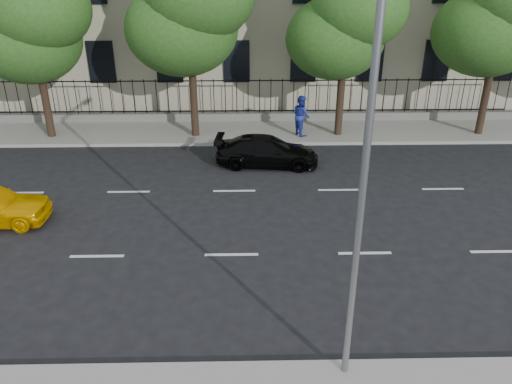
# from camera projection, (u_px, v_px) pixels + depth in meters

# --- Properties ---
(ground) EXTENTS (120.00, 120.00, 0.00)m
(ground) POSITION_uv_depth(u_px,v_px,m) (229.00, 308.00, 12.62)
(ground) COLOR black
(ground) RESTS_ON ground
(far_sidewalk) EXTENTS (60.00, 4.00, 0.15)m
(far_sidewalk) POSITION_uv_depth(u_px,v_px,m) (237.00, 131.00, 25.25)
(far_sidewalk) COLOR gray
(far_sidewalk) RESTS_ON ground
(lane_markings) EXTENTS (49.60, 4.62, 0.01)m
(lane_markings) POSITION_uv_depth(u_px,v_px,m) (233.00, 219.00, 16.92)
(lane_markings) COLOR silver
(lane_markings) RESTS_ON ground
(iron_fence) EXTENTS (30.00, 0.50, 2.20)m
(iron_fence) POSITION_uv_depth(u_px,v_px,m) (237.00, 111.00, 26.55)
(iron_fence) COLOR slate
(iron_fence) RESTS_ON far_sidewalk
(street_light) EXTENTS (0.25, 3.32, 8.05)m
(street_light) POSITION_uv_depth(u_px,v_px,m) (360.00, 137.00, 8.88)
(street_light) COLOR slate
(street_light) RESTS_ON near_sidewalk
(tree_b) EXTENTS (5.53, 5.12, 8.97)m
(tree_b) POSITION_uv_depth(u_px,v_px,m) (32.00, 12.00, 22.04)
(tree_b) COLOR #382619
(tree_b) RESTS_ON far_sidewalk
(tree_d) EXTENTS (5.34, 4.94, 8.84)m
(tree_d) POSITION_uv_depth(u_px,v_px,m) (347.00, 12.00, 22.32)
(tree_d) COLOR #382619
(tree_d) RESTS_ON far_sidewalk
(tree_e) EXTENTS (5.71, 5.31, 9.46)m
(tree_e) POSITION_uv_depth(u_px,v_px,m) (503.00, 3.00, 22.30)
(tree_e) COLOR #382619
(tree_e) RESTS_ON far_sidewalk
(black_sedan) EXTENTS (4.47, 2.12, 1.26)m
(black_sedan) POSITION_uv_depth(u_px,v_px,m) (267.00, 151.00, 21.06)
(black_sedan) COLOR black
(black_sedan) RESTS_ON ground
(pedestrian_far) EXTENTS (1.06, 1.16, 1.94)m
(pedestrian_far) POSITION_uv_depth(u_px,v_px,m) (301.00, 115.00, 24.10)
(pedestrian_far) COLOR #22319A
(pedestrian_far) RESTS_ON far_sidewalk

